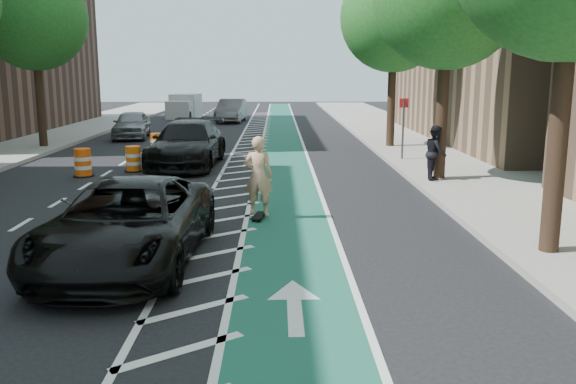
{
  "coord_description": "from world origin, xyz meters",
  "views": [
    {
      "loc": [
        2.75,
        -11.4,
        3.5
      ],
      "look_at": [
        2.96,
        0.67,
        1.1
      ],
      "focal_mm": 38.0,
      "sensor_mm": 36.0,
      "label": 1
    }
  ],
  "objects_px": {
    "suv_near": "(128,223)",
    "barrel_a": "(83,163)",
    "skateboarder": "(258,176)",
    "suv_far": "(187,144)"
  },
  "relations": [
    {
      "from": "suv_far",
      "to": "suv_near",
      "type": "bearing_deg",
      "value": -84.27
    },
    {
      "from": "skateboarder",
      "to": "barrel_a",
      "type": "bearing_deg",
      "value": -34.7
    },
    {
      "from": "skateboarder",
      "to": "barrel_a",
      "type": "xyz_separation_m",
      "value": [
        -6.1,
        6.16,
        -0.61
      ]
    },
    {
      "from": "skateboarder",
      "to": "suv_far",
      "type": "distance_m",
      "value": 8.92
    },
    {
      "from": "suv_near",
      "to": "barrel_a",
      "type": "bearing_deg",
      "value": 114.12
    },
    {
      "from": "barrel_a",
      "to": "suv_far",
      "type": "bearing_deg",
      "value": 35.43
    },
    {
      "from": "skateboarder",
      "to": "suv_near",
      "type": "relative_size",
      "value": 0.34
    },
    {
      "from": "skateboarder",
      "to": "suv_near",
      "type": "height_order",
      "value": "skateboarder"
    },
    {
      "from": "barrel_a",
      "to": "skateboarder",
      "type": "bearing_deg",
      "value": -45.28
    },
    {
      "from": "skateboarder",
      "to": "suv_far",
      "type": "height_order",
      "value": "skateboarder"
    }
  ]
}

